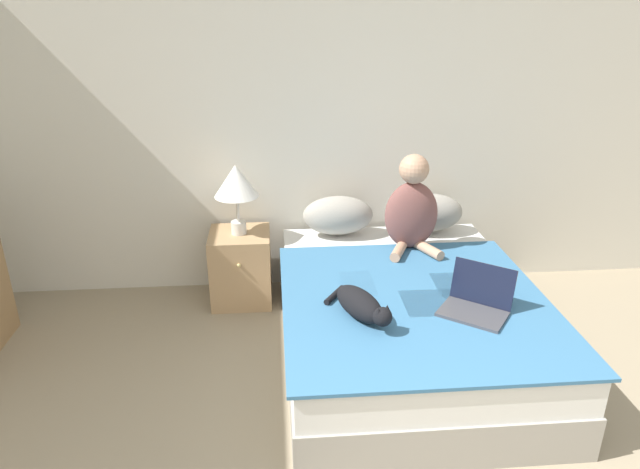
# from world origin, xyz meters

# --- Properties ---
(wall_back) EXTENTS (5.89, 0.05, 2.55)m
(wall_back) POSITION_xyz_m (0.00, 3.18, 1.27)
(wall_back) COLOR beige
(wall_back) RESTS_ON ground_plane
(bed) EXTENTS (1.57, 2.05, 0.50)m
(bed) POSITION_xyz_m (0.46, 2.08, 0.25)
(bed) COLOR #9E998E
(bed) RESTS_ON ground_plane
(pillow_near) EXTENTS (0.53, 0.28, 0.29)m
(pillow_near) POSITION_xyz_m (0.11, 2.94, 0.65)
(pillow_near) COLOR gray
(pillow_near) RESTS_ON bed
(pillow_far) EXTENTS (0.53, 0.28, 0.29)m
(pillow_far) POSITION_xyz_m (0.80, 2.94, 0.65)
(pillow_far) COLOR gray
(pillow_far) RESTS_ON bed
(person_sitting) EXTENTS (0.38, 0.37, 0.68)m
(person_sitting) POSITION_xyz_m (0.59, 2.64, 0.79)
(person_sitting) COLOR brown
(person_sitting) RESTS_ON bed
(cat_tabby) EXTENTS (0.34, 0.56, 0.17)m
(cat_tabby) POSITION_xyz_m (0.10, 1.71, 0.59)
(cat_tabby) COLOR black
(cat_tabby) RESTS_ON bed
(laptop_open) EXTENTS (0.46, 0.45, 0.25)m
(laptop_open) POSITION_xyz_m (0.76, 1.73, 0.56)
(laptop_open) COLOR #424247
(laptop_open) RESTS_ON bed
(nightstand) EXTENTS (0.44, 0.45, 0.55)m
(nightstand) POSITION_xyz_m (-0.62, 2.89, 0.27)
(nightstand) COLOR tan
(nightstand) RESTS_ON ground_plane
(table_lamp) EXTENTS (0.32, 0.32, 0.52)m
(table_lamp) POSITION_xyz_m (-0.62, 2.89, 0.94)
(table_lamp) COLOR beige
(table_lamp) RESTS_ON nightstand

